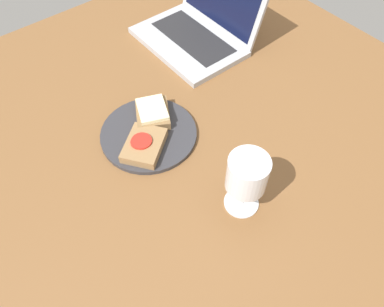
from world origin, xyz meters
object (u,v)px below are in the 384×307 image
sandwich_with_cheese (152,113)px  laptop (199,26)px  sandwich_with_tomato (144,145)px  wine_glass (247,176)px  plate (149,134)px

sandwich_with_cheese → laptop: (-17.85, 29.49, 1.66)cm
sandwich_with_tomato → sandwich_with_cheese: sandwich_with_cheese is taller
sandwich_with_cheese → laptop: laptop is taller
wine_glass → laptop: bearing=149.5°
plate → wine_glass: wine_glass is taller
wine_glass → laptop: laptop is taller
sandwich_with_tomato → laptop: 43.82cm
plate → laptop: bearing=122.8°
wine_glass → sandwich_with_cheese: bearing=-177.9°
sandwich_with_cheese → sandwich_with_tomato: bearing=-45.7°
plate → laptop: (-21.20, 32.87, 3.68)cm
plate → wine_glass: size_ratio=1.54×
laptop → plate: bearing=-57.2°
sandwich_with_cheese → wine_glass: wine_glass is taller
laptop → wine_glass: bearing=-30.5°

